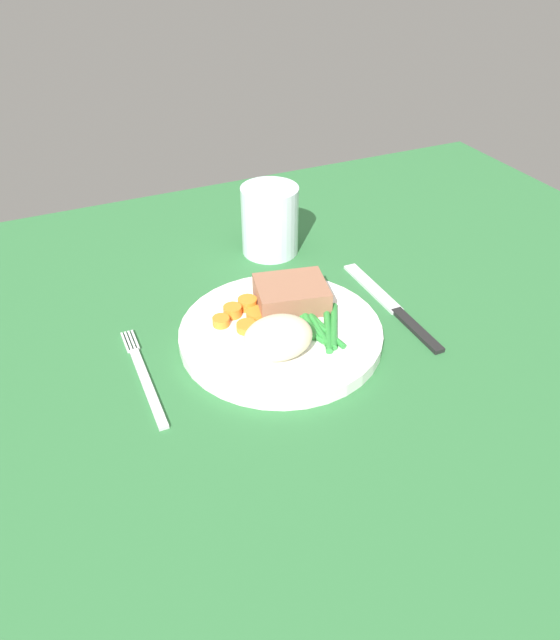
{
  "coord_description": "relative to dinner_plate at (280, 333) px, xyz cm",
  "views": [
    {
      "loc": [
        -23.02,
        -48.29,
        43.87
      ],
      "look_at": [
        -1.14,
        0.22,
        4.6
      ],
      "focal_mm": 32.72,
      "sensor_mm": 36.0,
      "label": 1
    }
  ],
  "objects": [
    {
      "name": "fork",
      "position": [
        -16.06,
        -0.26,
        -0.6
      ],
      "size": [
        1.44,
        16.6,
        0.4
      ],
      "rotation": [
        0.0,
        0.0,
        -0.04
      ],
      "color": "silver",
      "rests_on": "dining_table"
    },
    {
      "name": "carrot_slices",
      "position": [
        -3.27,
        3.52,
        1.33
      ],
      "size": [
        6.64,
        6.37,
        1.28
      ],
      "color": "orange",
      "rests_on": "dinner_plate"
    },
    {
      "name": "mashed_potatoes",
      "position": [
        -2.1,
        -4.19,
        2.96
      ],
      "size": [
        7.59,
        5.98,
        4.32
      ],
      "primitive_type": "ellipsoid",
      "color": "beige",
      "rests_on": "dinner_plate"
    },
    {
      "name": "dinner_plate",
      "position": [
        0.0,
        0.0,
        0.0
      ],
      "size": [
        23.3,
        23.3,
        1.6
      ],
      "primitive_type": "cylinder",
      "color": "white",
      "rests_on": "dining_table"
    },
    {
      "name": "green_beans",
      "position": [
        3.83,
        -2.26,
        1.17
      ],
      "size": [
        7.26,
        8.95,
        0.89
      ],
      "color": "#2D8C38",
      "rests_on": "dinner_plate"
    },
    {
      "name": "meat_portion",
      "position": [
        3.15,
        3.67,
        2.23
      ],
      "size": [
        9.55,
        8.38,
        2.85
      ],
      "primitive_type": "cube",
      "rotation": [
        0.0,
        0.0,
        -0.21
      ],
      "color": "#936047",
      "rests_on": "dinner_plate"
    },
    {
      "name": "dining_table",
      "position": [
        1.14,
        -0.22,
        -1.8
      ],
      "size": [
        120.0,
        90.0,
        2.0
      ],
      "color": "#2D6B38",
      "rests_on": "ground"
    },
    {
      "name": "water_glass",
      "position": [
        7.11,
        19.19,
        3.35
      ],
      "size": [
        7.98,
        7.98,
        9.68
      ],
      "color": "silver",
      "rests_on": "dining_table"
    },
    {
      "name": "knife",
      "position": [
        15.21,
        -0.29,
        -0.6
      ],
      "size": [
        1.7,
        20.5,
        0.64
      ],
      "rotation": [
        0.0,
        0.0,
        -0.06
      ],
      "color": "black",
      "rests_on": "dining_table"
    }
  ]
}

